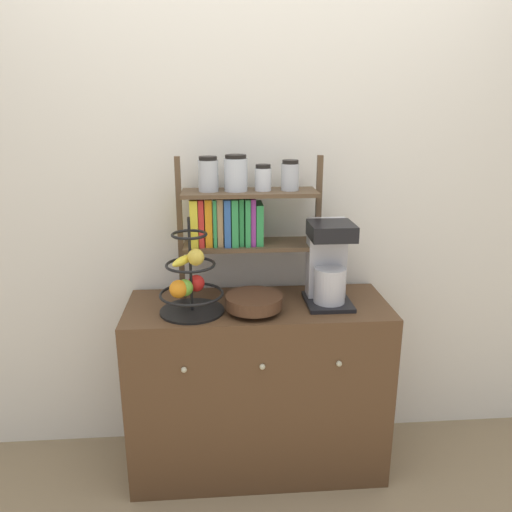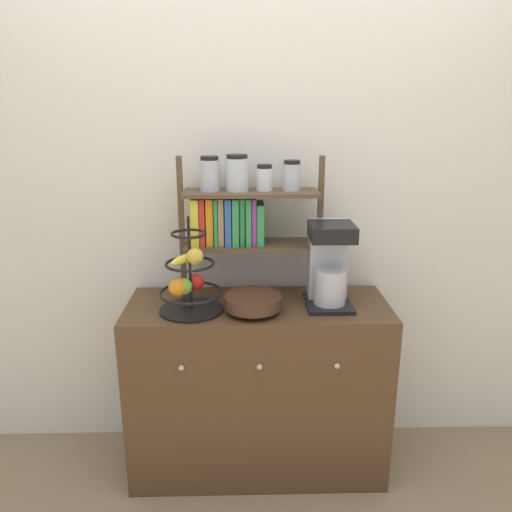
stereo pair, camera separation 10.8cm
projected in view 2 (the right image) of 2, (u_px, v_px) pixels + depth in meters
name	position (u px, v px, depth m)	size (l,w,h in m)	color
ground_plane	(259.00, 495.00, 2.23)	(12.00, 12.00, 0.00)	#847051
wall_back	(256.00, 189.00, 2.33)	(7.00, 0.05, 2.60)	silver
sideboard	(258.00, 387.00, 2.33)	(1.16, 0.47, 0.83)	#4C331E
coffee_maker	(329.00, 264.00, 2.17)	(0.20, 0.24, 0.37)	black
fruit_stand	(189.00, 282.00, 2.10)	(0.27, 0.27, 0.41)	black
wooden_bowl	(253.00, 302.00, 2.11)	(0.24, 0.24, 0.08)	#422819
shelf_hutch	(238.00, 210.00, 2.20)	(0.64, 0.20, 0.64)	brown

